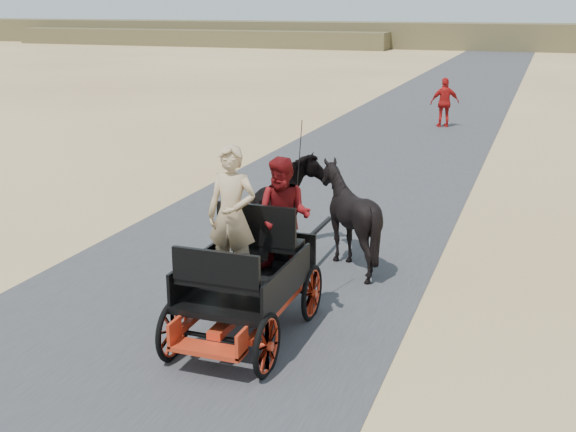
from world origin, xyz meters
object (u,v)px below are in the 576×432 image
(pedestrian, at_px, (445,103))
(horse_right, at_px, (349,217))
(carriage, at_px, (247,310))
(horse_left, at_px, (285,211))

(pedestrian, bearing_deg, horse_right, 69.97)
(carriage, distance_m, horse_right, 3.09)
(carriage, relative_size, horse_left, 1.20)
(horse_left, height_order, pedestrian, pedestrian)
(horse_left, height_order, horse_right, horse_right)
(horse_right, xyz_separation_m, pedestrian, (-0.50, 14.69, 0.01))
(horse_left, xyz_separation_m, horse_right, (1.10, 0.00, 0.00))
(horse_right, relative_size, pedestrian, 0.98)
(horse_right, bearing_deg, pedestrian, -88.04)
(horse_right, bearing_deg, carriage, 79.61)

